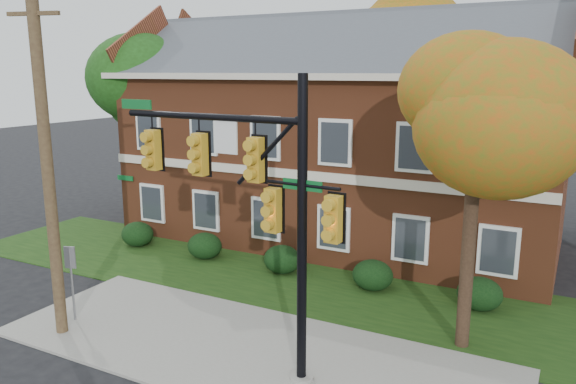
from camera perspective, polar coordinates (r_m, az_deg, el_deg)
The scene contains 15 objects.
ground at distance 14.84m, azimuth -6.35°, elevation -17.46°, with size 120.00×120.00×0.00m, color black.
sidewalk at distance 15.55m, azimuth -4.21°, elevation -15.77°, with size 14.00×5.00×0.08m, color gray.
grass_strip at distance 19.57m, azimuth 3.65°, elevation -9.73°, with size 30.00×6.00×0.04m, color #193811.
apartment_building at distance 24.53m, azimuth 5.26°, elevation 6.70°, with size 18.80×8.80×9.74m.
hedge_far_left at distance 24.76m, azimuth -15.05°, elevation -4.16°, with size 1.40×1.26×1.05m, color black.
hedge_left at distance 22.60m, azimuth -8.47°, elevation -5.43°, with size 1.40×1.26×1.05m, color black.
hedge_center at distance 20.81m, azimuth -0.60°, elevation -6.86°, with size 1.40×1.26×1.05m, color black.
hedge_right at distance 19.49m, azimuth 8.60°, elevation -8.35°, with size 1.40×1.26×1.05m, color black.
hedge_far_right at distance 18.74m, azimuth 18.89°, elevation -9.76°, with size 1.40×1.26×1.05m, color black.
tree_near_right at distance 14.64m, azimuth 19.63°, elevation 8.94°, with size 4.50×4.25×8.58m.
tree_left_rear at distance 28.71m, azimuth -14.15°, elevation 10.57°, with size 5.40×5.10×8.88m.
tree_far_rear at distance 31.47m, azimuth 13.43°, elevation 14.66°, with size 6.84×6.46×11.52m.
traffic_signal at distance 13.23m, azimuth -3.48°, elevation -0.06°, with size 6.52×0.71×7.28m.
utility_pole at distance 16.29m, azimuth -23.25°, elevation 2.31°, with size 1.45×0.48×9.48m.
sign_post at distance 17.73m, azimuth -21.18°, elevation -7.51°, with size 0.34×0.15×2.35m.
Camera 1 is at (7.35, -10.60, 7.33)m, focal length 35.00 mm.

